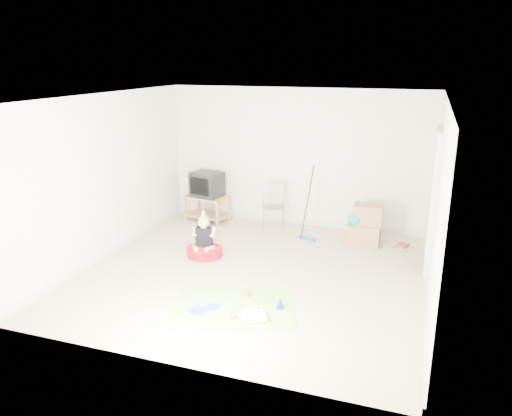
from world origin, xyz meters
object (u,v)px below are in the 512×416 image
(cardboard_boxes, at_px, (365,225))
(seated_woman, at_px, (204,246))
(tv_stand, at_px, (208,206))
(folding_chair, at_px, (274,208))
(birthday_cake, at_px, (254,317))
(crt_tv, at_px, (207,184))

(cardboard_boxes, bearing_deg, seated_woman, -148.64)
(cardboard_boxes, bearing_deg, tv_stand, 174.63)
(folding_chair, distance_m, cardboard_boxes, 1.71)
(folding_chair, bearing_deg, tv_stand, 174.37)
(folding_chair, bearing_deg, birthday_cake, -77.12)
(seated_woman, distance_m, birthday_cake, 2.21)
(tv_stand, xyz_separation_m, seated_woman, (0.72, -1.75, -0.12))
(tv_stand, height_order, cardboard_boxes, cardboard_boxes)
(folding_chair, bearing_deg, crt_tv, 174.37)
(cardboard_boxes, relative_size, seated_woman, 0.85)
(cardboard_boxes, distance_m, seated_woman, 2.80)
(cardboard_boxes, height_order, birthday_cake, cardboard_boxes)
(cardboard_boxes, bearing_deg, crt_tv, 174.63)
(cardboard_boxes, distance_m, birthday_cake, 3.29)
(folding_chair, relative_size, seated_woman, 1.08)
(seated_woman, bearing_deg, crt_tv, 112.52)
(tv_stand, height_order, seated_woman, seated_woman)
(cardboard_boxes, relative_size, birthday_cake, 1.96)
(cardboard_boxes, height_order, seated_woman, seated_woman)
(birthday_cake, bearing_deg, tv_stand, 122.20)
(tv_stand, xyz_separation_m, folding_chair, (1.41, -0.14, 0.14))
(crt_tv, bearing_deg, folding_chair, 8.94)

